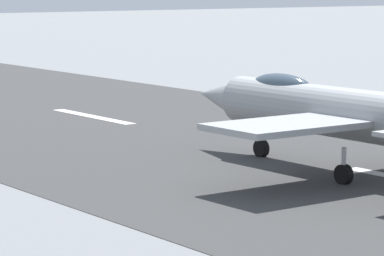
# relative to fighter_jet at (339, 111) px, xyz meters

# --- Properties ---
(fighter_jet) EXTENTS (17.09, 13.23, 5.68)m
(fighter_jet) POSITION_rel_fighter_jet_xyz_m (0.00, 0.00, 0.00)
(fighter_jet) COLOR #95979A
(fighter_jet) RESTS_ON ground
(marker_cone_far) EXTENTS (0.44, 0.44, 0.55)m
(marker_cone_far) POSITION_rel_fighter_jet_xyz_m (25.52, -12.58, -2.20)
(marker_cone_far) COLOR orange
(marker_cone_far) RESTS_ON ground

